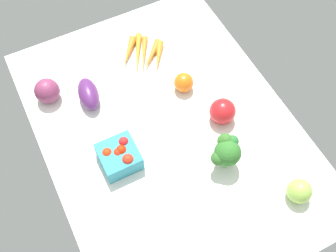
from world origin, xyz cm
name	(u,v)px	position (x,y,z in cm)	size (l,w,h in cm)	color
tablecloth	(168,131)	(0.00, 0.00, 1.00)	(104.00, 76.00, 2.00)	white
bell_pepper_red	(223,111)	(3.99, 17.00, 6.07)	(8.22, 8.22, 8.14)	red
eggplant	(88,94)	(-21.58, -17.78, 5.21)	(12.28, 6.42, 6.42)	#582665
heirloom_tomato_orange	(184,82)	(-11.76, 11.70, 5.22)	(6.45, 6.45, 6.45)	orange
carrot_bunch	(144,54)	(-29.82, 5.62, 3.30)	(18.64, 18.09, 2.86)	orange
red_onion_near_basket	(47,91)	(-28.04, -29.27, 6.06)	(8.13, 8.13, 8.13)	#823357
heirloom_tomato_green	(299,191)	(36.24, 22.93, 5.57)	(7.15, 7.15, 7.15)	#94C04C
broccoli_head	(226,151)	(17.61, 9.80, 9.23)	(9.05, 9.58, 11.08)	#91BA80
berry_basket	(119,156)	(3.42, -17.76, 5.50)	(11.13, 11.13, 7.60)	teal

